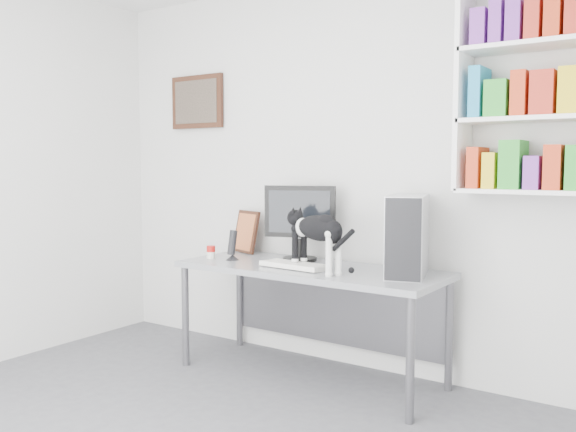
{
  "coord_description": "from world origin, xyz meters",
  "views": [
    {
      "loc": [
        2.06,
        -1.72,
        1.4
      ],
      "look_at": [
        -0.12,
        1.53,
        1.07
      ],
      "focal_mm": 38.0,
      "sensor_mm": 36.0,
      "label": 1
    }
  ],
  "objects": [
    {
      "name": "desk",
      "position": [
        -0.01,
        1.61,
        0.37
      ],
      "size": [
        1.78,
        0.72,
        0.74
      ],
      "primitive_type": "cube",
      "rotation": [
        0.0,
        0.0,
        -0.02
      ],
      "color": "gray",
      "rests_on": "room"
    },
    {
      "name": "cat",
      "position": [
        0.13,
        1.47,
        0.92
      ],
      "size": [
        0.61,
        0.38,
        0.37
      ],
      "primitive_type": null,
      "rotation": [
        0.0,
        0.0,
        -0.41
      ],
      "color": "black",
      "rests_on": "desk"
    },
    {
      "name": "monitor",
      "position": [
        -0.19,
        1.78,
        1.0
      ],
      "size": [
        0.55,
        0.38,
        0.53
      ],
      "primitive_type": "cube",
      "rotation": [
        0.0,
        0.0,
        0.32
      ],
      "color": "black",
      "rests_on": "desk"
    },
    {
      "name": "keyboard",
      "position": [
        -0.06,
        1.51,
        0.76
      ],
      "size": [
        0.46,
        0.21,
        0.03
      ],
      "primitive_type": "cube",
      "rotation": [
        0.0,
        0.0,
        -0.09
      ],
      "color": "white",
      "rests_on": "desk"
    },
    {
      "name": "speaker",
      "position": [
        -0.6,
        1.54,
        0.85
      ],
      "size": [
        0.13,
        0.13,
        0.22
      ],
      "primitive_type": "cylinder",
      "rotation": [
        0.0,
        0.0,
        -0.45
      ],
      "color": "black",
      "rests_on": "desk"
    },
    {
      "name": "bookshelf",
      "position": [
        1.4,
        1.85,
        1.85
      ],
      "size": [
        1.03,
        0.28,
        1.24
      ],
      "primitive_type": "cube",
      "color": "white",
      "rests_on": "room"
    },
    {
      "name": "leaning_print",
      "position": [
        -0.74,
        1.88,
        0.9
      ],
      "size": [
        0.28,
        0.19,
        0.33
      ],
      "primitive_type": "cube",
      "rotation": [
        0.0,
        0.0,
        -0.33
      ],
      "color": "#422415",
      "rests_on": "desk"
    },
    {
      "name": "soup_can",
      "position": [
        -0.77,
        1.51,
        0.78
      ],
      "size": [
        0.06,
        0.06,
        0.09
      ],
      "primitive_type": "cylinder",
      "rotation": [
        0.0,
        0.0,
        -0.01
      ],
      "color": "#B4130F",
      "rests_on": "desk"
    },
    {
      "name": "pc_tower",
      "position": [
        0.64,
        1.68,
        0.98
      ],
      "size": [
        0.34,
        0.52,
        0.48
      ],
      "primitive_type": "cube",
      "rotation": [
        0.0,
        0.0,
        0.29
      ],
      "color": "#A2A3A7",
      "rests_on": "desk"
    },
    {
      "name": "room",
      "position": [
        0.0,
        0.0,
        1.35
      ],
      "size": [
        4.01,
        4.01,
        2.7
      ],
      "color": "#595A5F",
      "rests_on": "ground"
    },
    {
      "name": "wall_art",
      "position": [
        -1.3,
        1.97,
        1.9
      ],
      "size": [
        0.52,
        0.04,
        0.42
      ],
      "primitive_type": "cube",
      "color": "#422415",
      "rests_on": "room"
    }
  ]
}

